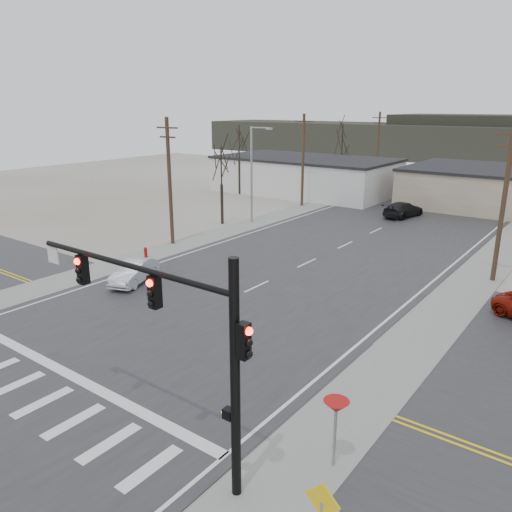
{
  "coord_description": "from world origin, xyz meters",
  "views": [
    {
      "loc": [
        17.34,
        -15.39,
        10.84
      ],
      "look_at": [
        1.1,
        6.43,
        2.6
      ],
      "focal_mm": 35.0,
      "sensor_mm": 36.0,
      "label": 1
    }
  ],
  "objects_px": {
    "fire_hydrant": "(146,252)",
    "car_far_a": "(403,209)",
    "sedan_crossing": "(134,272)",
    "car_far_b": "(460,191)",
    "traffic_signal_mast": "(183,330)"
  },
  "relations": [
    {
      "from": "traffic_signal_mast",
      "to": "car_far_a",
      "type": "distance_m",
      "value": 40.26
    },
    {
      "from": "traffic_signal_mast",
      "to": "car_far_a",
      "type": "height_order",
      "value": "traffic_signal_mast"
    },
    {
      "from": "sedan_crossing",
      "to": "car_far_b",
      "type": "bearing_deg",
      "value": 59.6
    },
    {
      "from": "traffic_signal_mast",
      "to": "fire_hydrant",
      "type": "xyz_separation_m",
      "value": [
        -18.09,
        14.2,
        -4.22
      ]
    },
    {
      "from": "fire_hydrant",
      "to": "sedan_crossing",
      "type": "height_order",
      "value": "sedan_crossing"
    },
    {
      "from": "traffic_signal_mast",
      "to": "fire_hydrant",
      "type": "height_order",
      "value": "traffic_signal_mast"
    },
    {
      "from": "fire_hydrant",
      "to": "car_far_a",
      "type": "relative_size",
      "value": 0.17
    },
    {
      "from": "traffic_signal_mast",
      "to": "car_far_a",
      "type": "bearing_deg",
      "value": 101.67
    },
    {
      "from": "car_far_a",
      "to": "car_far_b",
      "type": "relative_size",
      "value": 1.45
    },
    {
      "from": "car_far_a",
      "to": "sedan_crossing",
      "type": "bearing_deg",
      "value": 87.57
    },
    {
      "from": "traffic_signal_mast",
      "to": "car_far_a",
      "type": "xyz_separation_m",
      "value": [
        -8.1,
        39.25,
        -3.88
      ]
    },
    {
      "from": "car_far_a",
      "to": "fire_hydrant",
      "type": "bearing_deg",
      "value": 78.41
    },
    {
      "from": "traffic_signal_mast",
      "to": "sedan_crossing",
      "type": "height_order",
      "value": "traffic_signal_mast"
    },
    {
      "from": "fire_hydrant",
      "to": "car_far_a",
      "type": "distance_m",
      "value": 26.96
    },
    {
      "from": "sedan_crossing",
      "to": "car_far_b",
      "type": "xyz_separation_m",
      "value": [
        7.66,
        45.26,
        -0.09
      ]
    }
  ]
}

